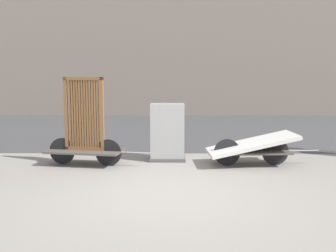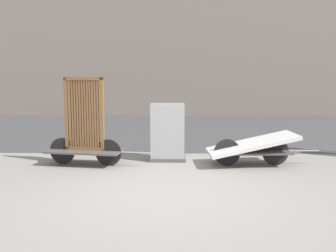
{
  "view_description": "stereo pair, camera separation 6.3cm",
  "coord_description": "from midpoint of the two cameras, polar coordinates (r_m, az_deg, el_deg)",
  "views": [
    {
      "loc": [
        0.07,
        -6.47,
        2.02
      ],
      "look_at": [
        0.0,
        2.2,
        0.89
      ],
      "focal_mm": 42.0,
      "sensor_mm": 36.0,
      "label": 1
    },
    {
      "loc": [
        0.13,
        -6.47,
        2.02
      ],
      "look_at": [
        0.0,
        2.2,
        0.89
      ],
      "focal_mm": 42.0,
      "sensor_mm": 36.0,
      "label": 2
    }
  ],
  "objects": [
    {
      "name": "bike_cart_with_mattress",
      "position": [
        8.99,
        11.84,
        -2.92
      ],
      "size": [
        2.54,
        1.1,
        0.73
      ],
      "rotation": [
        0.0,
        0.0,
        0.06
      ],
      "color": "#4C4742",
      "rests_on": "ground_plane"
    },
    {
      "name": "road_strip",
      "position": [
        14.86,
        0.06,
        -0.36
      ],
      "size": [
        56.0,
        9.48,
        0.01
      ],
      "color": "#424244",
      "rests_on": "ground_plane"
    },
    {
      "name": "utility_cabinet",
      "position": [
        9.27,
        -0.29,
        -1.17
      ],
      "size": [
        0.85,
        0.53,
        1.35
      ],
      "color": "#4C4C4C",
      "rests_on": "ground_plane"
    },
    {
      "name": "ground_plane",
      "position": [
        6.78,
        -0.41,
        -9.9
      ],
      "size": [
        60.0,
        60.0,
        0.0
      ],
      "primitive_type": "plane",
      "color": "gray"
    },
    {
      "name": "bike_cart_with_bedframe",
      "position": [
        8.99,
        -12.18,
        -1.34
      ],
      "size": [
        2.42,
        1.03,
        1.97
      ],
      "rotation": [
        0.0,
        0.0,
        -0.17
      ],
      "color": "#4C4742",
      "rests_on": "ground_plane"
    }
  ]
}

